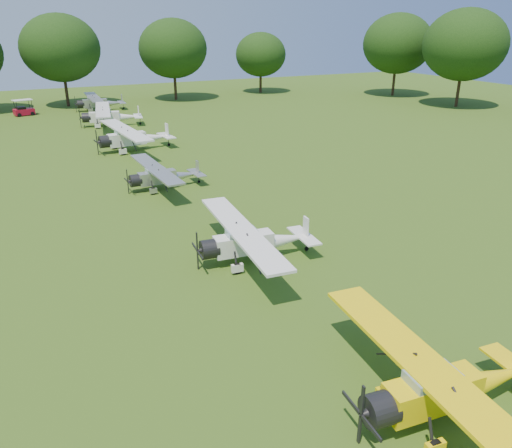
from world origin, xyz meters
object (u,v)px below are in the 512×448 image
at_px(aircraft_4, 163,175).
at_px(aircraft_5, 132,136).
at_px(aircraft_3, 252,239).
at_px(aircraft_2, 446,385).
at_px(aircraft_7, 98,102).
at_px(golf_cart, 23,110).
at_px(aircraft_6, 109,115).

bearing_deg(aircraft_4, aircraft_5, 84.30).
bearing_deg(aircraft_3, aircraft_2, -82.63).
bearing_deg(aircraft_5, aircraft_2, -94.10).
xyz_separation_m(aircraft_2, aircraft_4, (-1.47, 26.71, -0.16)).
distance_m(aircraft_5, aircraft_7, 25.44).
bearing_deg(aircraft_5, golf_cart, 103.62).
distance_m(aircraft_4, aircraft_7, 38.37).
bearing_deg(golf_cart, aircraft_2, -96.01).
distance_m(aircraft_3, aircraft_5, 26.84).
xyz_separation_m(aircraft_3, aircraft_5, (-0.18, 26.84, 0.18)).
distance_m(aircraft_3, golf_cart, 53.24).
xyz_separation_m(aircraft_6, aircraft_7, (0.75, 12.03, -0.08)).
height_order(aircraft_3, aircraft_5, aircraft_5).
distance_m(aircraft_5, aircraft_6, 13.39).
distance_m(aircraft_4, aircraft_5, 12.94).
bearing_deg(golf_cart, aircraft_3, -94.68).
bearing_deg(aircraft_7, aircraft_4, -90.68).
distance_m(aircraft_2, golf_cart, 65.96).
xyz_separation_m(aircraft_5, aircraft_6, (0.24, 13.39, -0.04)).
bearing_deg(aircraft_7, golf_cart, -179.49).
xyz_separation_m(aircraft_3, golf_cart, (-8.95, 52.48, -0.49)).
bearing_deg(golf_cart, aircraft_5, -85.47).
bearing_deg(aircraft_6, aircraft_5, -81.93).
bearing_deg(aircraft_2, aircraft_3, 97.67).
bearing_deg(aircraft_5, aircraft_6, 83.73).
bearing_deg(aircraft_2, aircraft_7, 94.67).
relative_size(aircraft_2, aircraft_5, 0.90).
bearing_deg(aircraft_3, aircraft_7, 93.64).
bearing_deg(aircraft_4, aircraft_7, 84.77).
relative_size(aircraft_4, aircraft_6, 0.80).
relative_size(aircraft_3, aircraft_7, 0.96).
xyz_separation_m(aircraft_3, aircraft_6, (0.06, 40.23, 0.14)).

